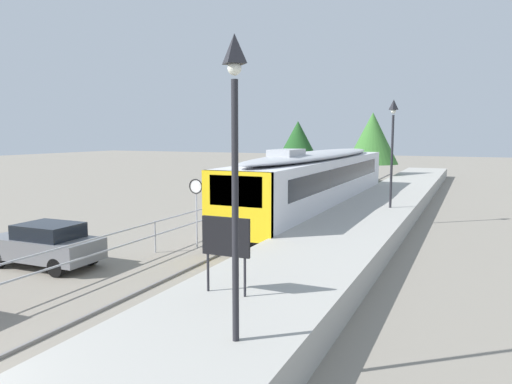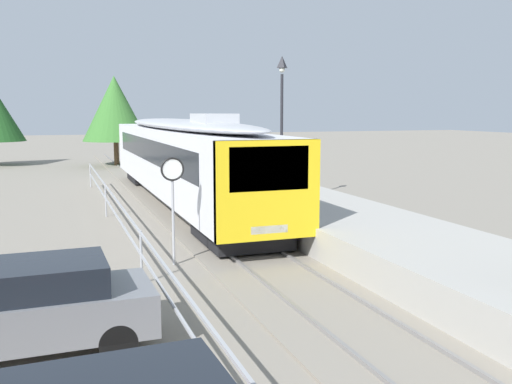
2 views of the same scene
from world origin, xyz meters
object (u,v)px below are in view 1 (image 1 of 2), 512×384
Objects in this scene: platform_notice_board at (226,239)px; parked_hatchback_grey at (45,244)px; platform_lamp_near_end at (235,132)px; commuter_train at (319,178)px; speed_limit_sign at (196,196)px; platform_lamp_mid_platform at (393,133)px.

platform_notice_board is 0.45× the size of parked_hatchback_grey.
platform_lamp_near_end is 2.97× the size of platform_notice_board.
parked_hatchback_grey is (-9.62, 4.47, -3.83)m from platform_lamp_near_end.
platform_lamp_near_end reaches higher than commuter_train.
platform_lamp_near_end is at bearing -55.00° from speed_limit_sign.
platform_lamp_mid_platform is 10.63m from speed_limit_sign.
parked_hatchback_grey is at bearing -111.82° from commuter_train.
platform_notice_board is (-1.35, 2.18, -2.44)m from platform_lamp_near_end.
platform_lamp_mid_platform is 16.42m from parked_hatchback_grey.
platform_notice_board is at bearing 121.72° from platform_lamp_near_end.
platform_lamp_near_end is 11.34m from speed_limit_sign.
commuter_train is 3.87× the size of platform_lamp_near_end.
platform_lamp_near_end is 1.33× the size of parked_hatchback_grey.
parked_hatchback_grey is at bearing -125.55° from speed_limit_sign.
commuter_train is 5.13× the size of parked_hatchback_grey.
commuter_train is 16.36m from platform_notice_board.
speed_limit_sign is (-6.34, -8.15, -2.50)m from platform_lamp_mid_platform.
platform_lamp_near_end is (4.08, -18.32, 2.47)m from commuter_train.
platform_lamp_near_end is 11.28m from parked_hatchback_grey.
parked_hatchback_grey is at bearing 164.55° from platform_notice_board.
commuter_train is 4.90m from platform_lamp_mid_platform.
platform_lamp_mid_platform is at bearing 52.12° from speed_limit_sign.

